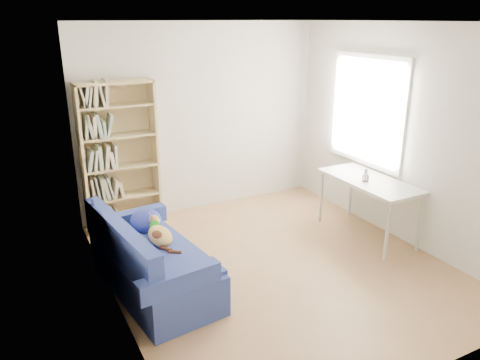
% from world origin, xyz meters
% --- Properties ---
extents(ground, '(4.00, 4.00, 0.00)m').
position_xyz_m(ground, '(0.00, 0.00, 0.00)').
color(ground, '#966B44').
rests_on(ground, ground).
extents(room_shell, '(3.54, 4.04, 2.62)m').
position_xyz_m(room_shell, '(0.10, 0.03, 1.64)').
color(room_shell, silver).
rests_on(room_shell, ground).
extents(sofa, '(0.97, 1.72, 0.80)m').
position_xyz_m(sofa, '(-1.38, 0.16, 0.31)').
color(sofa, navy).
rests_on(sofa, ground).
extents(bookshelf, '(0.95, 0.30, 1.91)m').
position_xyz_m(bookshelf, '(-1.22, 1.84, 0.88)').
color(bookshelf, tan).
rests_on(bookshelf, ground).
extents(desk, '(0.61, 1.33, 0.75)m').
position_xyz_m(desk, '(1.43, 0.13, 0.68)').
color(desk, silver).
rests_on(desk, ground).
extents(pen_cup, '(0.08, 0.08, 0.16)m').
position_xyz_m(pen_cup, '(1.34, 0.11, 0.81)').
color(pen_cup, white).
rests_on(pen_cup, desk).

